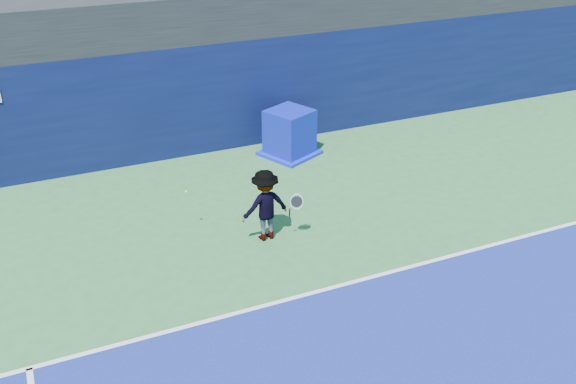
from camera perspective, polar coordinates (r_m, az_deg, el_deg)
name	(u,v)px	position (r m, az deg, el deg)	size (l,w,h in m)	color
baseline	(311,293)	(12.19, 2.07, -8.98)	(24.00, 0.10, 0.01)	white
stadium_band	(178,11)	(18.20, -9.72, 15.60)	(36.00, 3.00, 1.20)	black
back_wall_assembly	(194,96)	(17.81, -8.36, 8.41)	(36.00, 1.03, 3.00)	#0A113C
equipment_cart	(290,135)	(17.49, 0.14, 5.13)	(1.77, 1.77, 1.28)	#0C15A9
tennis_player	(265,205)	(13.45, -2.03, -1.18)	(1.27, 0.71, 1.59)	white
tennis_ball	(186,192)	(13.79, -9.03, 0.04)	(0.06, 0.06, 0.06)	#D5E219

